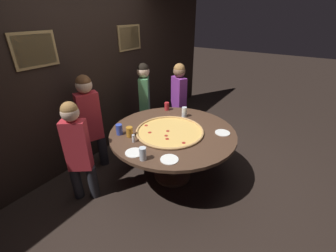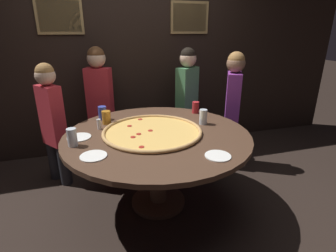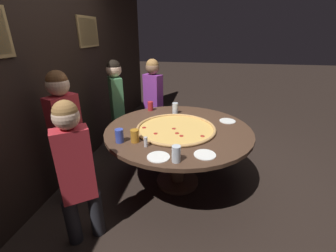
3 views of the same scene
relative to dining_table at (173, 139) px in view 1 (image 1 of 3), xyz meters
The scene contains 17 objects.
ground_plane 0.62m from the dining_table, ahead, with size 24.00×24.00×0.00m, color black.
back_wall 1.58m from the dining_table, 90.00° to the left, with size 6.40×0.08×2.60m.
dining_table is the anchor object (origin of this frame).
giant_pizza 0.14m from the dining_table, 150.79° to the left, with size 0.89×0.89×0.03m.
drink_cup_beside_pizza 0.54m from the dining_table, 12.57° to the left, with size 0.08×0.08×0.15m, color silver.
drink_cup_by_shaker 0.71m from the dining_table, 130.06° to the left, with size 0.08×0.08×0.14m, color #384CB7.
drink_cup_near_left 0.74m from the dining_table, behind, with size 0.08×0.08×0.15m, color silver.
drink_cup_centre_back 0.59m from the dining_table, 137.54° to the left, with size 0.08×0.08×0.13m, color #BC7A23.
drink_cup_far_left 0.74m from the dining_table, 40.13° to the left, with size 0.07×0.07×0.13m, color #B22328.
white_plate_far_back 0.65m from the dining_table, 150.87° to the right, with size 0.20×0.20×0.01m, color white.
white_plate_near_front 0.66m from the dining_table, 60.84° to the right, with size 0.19×0.19×0.01m, color white.
white_plate_beside_cup 0.68m from the dining_table, behind, with size 0.20×0.20×0.01m, color white.
condiment_shaker 0.58m from the dining_table, 153.22° to the left, with size 0.04×0.04×0.10m.
diner_far_left 1.20m from the dining_table, 57.02° to the left, with size 0.36×0.30×1.40m.
diner_side_right 1.19m from the dining_table, 143.37° to the left, with size 0.29×0.33×1.31m.
diner_far_right 1.20m from the dining_table, 27.42° to the left, with size 0.27×0.36×1.38m.
diner_centre_back 1.20m from the dining_table, 111.90° to the left, with size 0.38×0.26×1.43m.
Camera 1 is at (-2.20, -1.38, 2.15)m, focal length 24.00 mm.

